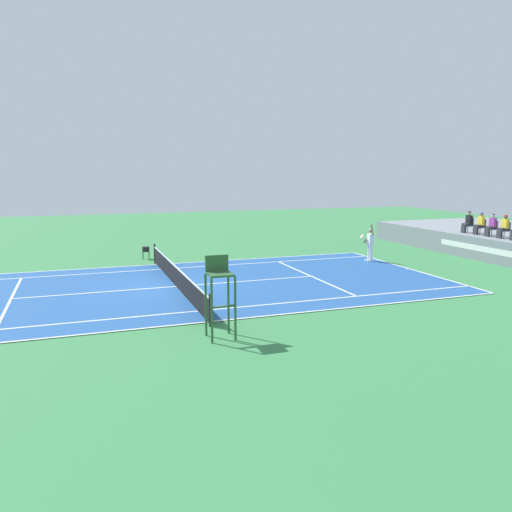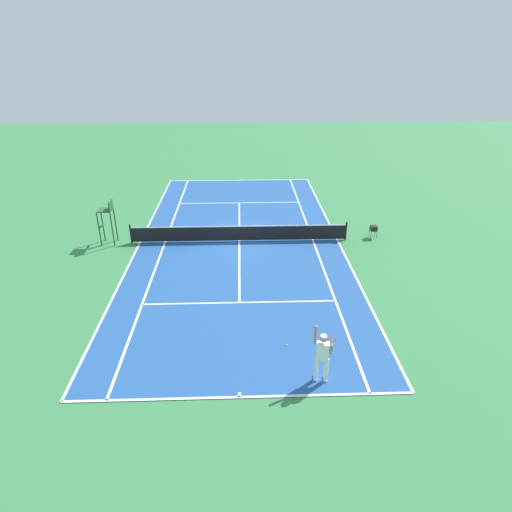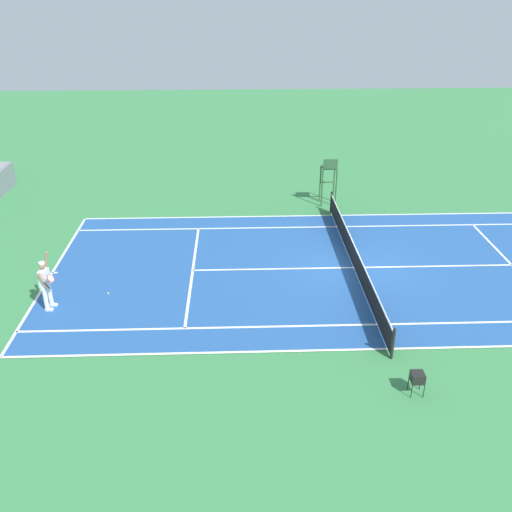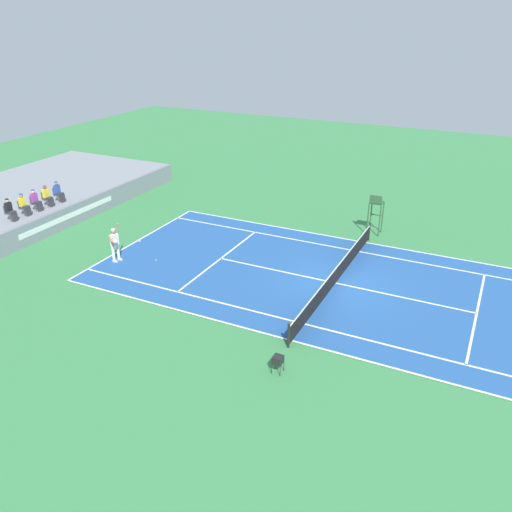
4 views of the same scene
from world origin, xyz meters
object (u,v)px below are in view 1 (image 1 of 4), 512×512
at_px(spectator_seated_2, 491,225).
at_px(spectator_seated_3, 504,227).
at_px(tennis_ball, 348,266).
at_px(umpire_chair, 219,286).
at_px(spectator_seated_0, 468,222).
at_px(tennis_player, 370,244).
at_px(ball_hopper, 146,249).
at_px(spectator_seated_1, 480,224).

xyz_separation_m(spectator_seated_2, spectator_seated_3, (0.88, 0.00, 0.00)).
bearing_deg(tennis_ball, umpire_chair, -46.83).
distance_m(spectator_seated_0, tennis_player, 7.02).
bearing_deg(ball_hopper, spectator_seated_2, 71.00).
bearing_deg(umpire_chair, spectator_seated_0, 119.16).
height_order(spectator_seated_2, ball_hopper, spectator_seated_2).
distance_m(tennis_ball, umpire_chair, 12.94).
xyz_separation_m(spectator_seated_2, ball_hopper, (-6.34, -18.43, -1.31)).
bearing_deg(tennis_player, ball_hopper, -113.21).
bearing_deg(umpire_chair, spectator_seated_2, 114.54).
xyz_separation_m(spectator_seated_1, umpire_chair, (9.16, -18.16, -0.32)).
bearing_deg(spectator_seated_0, spectator_seated_1, 0.00).
distance_m(spectator_seated_2, ball_hopper, 19.53).
xyz_separation_m(spectator_seated_3, umpire_chair, (7.41, -18.16, -0.32)).
height_order(spectator_seated_3, umpire_chair, spectator_seated_3).
height_order(spectator_seated_1, spectator_seated_2, same).
height_order(spectator_seated_0, spectator_seated_2, same).
bearing_deg(spectator_seated_2, tennis_player, -101.59).
height_order(tennis_player, tennis_ball, tennis_player).
height_order(spectator_seated_0, umpire_chair, spectator_seated_0).
relative_size(spectator_seated_2, tennis_ball, 18.60).
xyz_separation_m(spectator_seated_1, tennis_player, (-0.56, -6.96, -0.89)).
bearing_deg(tennis_player, spectator_seated_2, 78.41).
bearing_deg(umpire_chair, spectator_seated_3, 112.19).
bearing_deg(spectator_seated_0, spectator_seated_3, 0.00).
bearing_deg(umpire_chair, tennis_player, 130.93).
xyz_separation_m(tennis_ball, ball_hopper, (-5.85, -9.64, 0.54)).
relative_size(spectator_seated_2, umpire_chair, 0.52).
height_order(spectator_seated_1, umpire_chair, spectator_seated_1).
bearing_deg(spectator_seated_2, spectator_seated_0, 180.00).
bearing_deg(spectator_seated_3, tennis_player, -108.37).
xyz_separation_m(spectator_seated_0, umpire_chair, (10.13, -18.16, -0.32)).
distance_m(spectator_seated_3, tennis_ball, 9.09).
distance_m(spectator_seated_1, spectator_seated_3, 1.75).
height_order(spectator_seated_3, tennis_ball, spectator_seated_3).
bearing_deg(tennis_ball, spectator_seated_0, 98.70).
distance_m(tennis_player, umpire_chair, 14.84).
xyz_separation_m(tennis_player, umpire_chair, (9.72, -11.21, 0.56)).
distance_m(spectator_seated_0, spectator_seated_2, 1.84).
xyz_separation_m(spectator_seated_0, ball_hopper, (-4.50, -18.43, -1.31)).
height_order(tennis_ball, umpire_chair, umpire_chair).
distance_m(spectator_seated_1, tennis_ball, 8.99).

